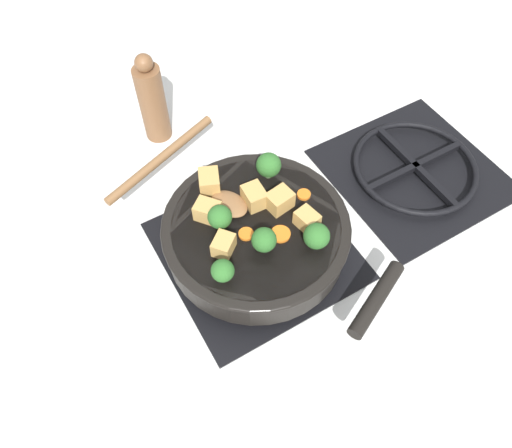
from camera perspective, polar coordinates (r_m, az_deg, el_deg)
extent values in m
plane|color=silver|center=(0.89, 0.00, -3.11)|extent=(2.40, 2.40, 0.00)
cube|color=black|center=(0.88, 0.00, -2.98)|extent=(0.31, 0.31, 0.01)
torus|color=black|center=(0.87, 0.00, -2.42)|extent=(0.24, 0.24, 0.01)
cube|color=black|center=(0.87, 0.00, -2.42)|extent=(0.01, 0.23, 0.01)
cube|color=black|center=(0.87, 0.00, -2.42)|extent=(0.23, 0.01, 0.01)
cube|color=black|center=(1.04, 17.52, 5.73)|extent=(0.31, 0.31, 0.01)
torus|color=black|center=(1.03, 17.75, 6.31)|extent=(0.24, 0.24, 0.01)
cube|color=black|center=(1.03, 17.75, 6.31)|extent=(0.01, 0.23, 0.01)
cube|color=black|center=(1.03, 17.75, 6.31)|extent=(0.23, 0.01, 0.01)
cylinder|color=black|center=(0.84, 0.00, -1.14)|extent=(0.31, 0.31, 0.06)
cylinder|color=brown|center=(0.84, 0.00, -0.99)|extent=(0.28, 0.28, 0.05)
torus|color=black|center=(0.82, 0.00, -0.16)|extent=(0.31, 0.31, 0.01)
cylinder|color=black|center=(0.78, 13.60, -8.32)|extent=(0.08, 0.14, 0.02)
ellipsoid|color=brown|center=(0.83, -3.07, 2.31)|extent=(0.08, 0.07, 0.01)
cylinder|color=brown|center=(0.91, -10.81, 7.38)|extent=(0.10, 0.24, 0.02)
cube|color=tan|center=(0.78, -3.73, -2.42)|extent=(0.05, 0.05, 0.03)
cube|color=tan|center=(0.81, 5.84, 0.49)|extent=(0.04, 0.04, 0.03)
cube|color=tan|center=(0.81, -5.56, 1.50)|extent=(0.05, 0.05, 0.03)
cube|color=tan|center=(0.82, 2.72, 2.71)|extent=(0.04, 0.05, 0.03)
cube|color=tan|center=(0.85, -5.36, 4.81)|extent=(0.05, 0.05, 0.03)
cube|color=tan|center=(0.83, -0.20, 3.14)|extent=(0.04, 0.04, 0.03)
cylinder|color=#709956|center=(0.79, 6.79, -2.24)|extent=(0.01, 0.01, 0.01)
sphere|color=#2D6628|center=(0.77, 6.94, -1.37)|extent=(0.04, 0.04, 0.04)
cylinder|color=#709956|center=(0.87, 1.42, 5.79)|extent=(0.01, 0.01, 0.01)
sphere|color=#2D6628|center=(0.86, 1.45, 6.76)|extent=(0.04, 0.04, 0.04)
cylinder|color=#709956|center=(0.78, 0.90, -2.65)|extent=(0.01, 0.01, 0.01)
sphere|color=#2D6628|center=(0.77, 0.92, -1.82)|extent=(0.04, 0.04, 0.04)
cylinder|color=#709956|center=(0.76, -3.75, -6.05)|extent=(0.01, 0.01, 0.01)
sphere|color=#2D6628|center=(0.74, -3.83, -5.34)|extent=(0.04, 0.04, 0.04)
cylinder|color=#709956|center=(0.81, -4.07, -0.04)|extent=(0.01, 0.01, 0.01)
sphere|color=#2D6628|center=(0.79, -4.16, 0.82)|extent=(0.04, 0.04, 0.04)
cylinder|color=orange|center=(0.85, 5.49, 3.37)|extent=(0.02, 0.02, 0.01)
cylinder|color=orange|center=(0.80, 2.82, -1.15)|extent=(0.03, 0.03, 0.01)
cylinder|color=orange|center=(0.80, -1.14, -1.15)|extent=(0.02, 0.02, 0.01)
cylinder|color=brown|center=(1.03, -11.70, 13.28)|extent=(0.05, 0.05, 0.16)
sphere|color=brown|center=(0.97, -12.71, 17.51)|extent=(0.03, 0.03, 0.03)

